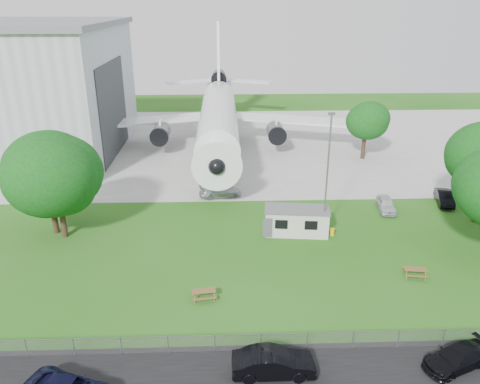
{
  "coord_description": "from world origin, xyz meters",
  "views": [
    {
      "loc": [
        -1.23,
        -33.7,
        21.19
      ],
      "look_at": [
        0.26,
        8.0,
        4.0
      ],
      "focal_mm": 35.0,
      "sensor_mm": 36.0,
      "label": 1
    }
  ],
  "objects_px": {
    "site_cabin": "(297,221)",
    "picnic_west": "(204,299)",
    "picnic_east": "(414,277)",
    "airliner": "(218,114)",
    "car_centre_sedan": "(274,363)"
  },
  "relations": [
    {
      "from": "picnic_east",
      "to": "car_centre_sedan",
      "type": "height_order",
      "value": "car_centre_sedan"
    },
    {
      "from": "airliner",
      "to": "picnic_east",
      "type": "relative_size",
      "value": 26.52
    },
    {
      "from": "site_cabin",
      "to": "car_centre_sedan",
      "type": "relative_size",
      "value": 1.36
    },
    {
      "from": "site_cabin",
      "to": "car_centre_sedan",
      "type": "height_order",
      "value": "site_cabin"
    },
    {
      "from": "picnic_west",
      "to": "picnic_east",
      "type": "height_order",
      "value": "same"
    },
    {
      "from": "site_cabin",
      "to": "picnic_west",
      "type": "xyz_separation_m",
      "value": [
        -8.65,
        -10.64,
        -1.31
      ]
    },
    {
      "from": "picnic_west",
      "to": "car_centre_sedan",
      "type": "bearing_deg",
      "value": -68.08
    },
    {
      "from": "picnic_west",
      "to": "picnic_east",
      "type": "bearing_deg",
      "value": 0.55
    },
    {
      "from": "airliner",
      "to": "picnic_west",
      "type": "xyz_separation_m",
      "value": [
        -0.91,
        -39.53,
        -5.27
      ]
    },
    {
      "from": "site_cabin",
      "to": "car_centre_sedan",
      "type": "distance_m",
      "value": 19.05
    },
    {
      "from": "picnic_west",
      "to": "car_centre_sedan",
      "type": "height_order",
      "value": "car_centre_sedan"
    },
    {
      "from": "airliner",
      "to": "car_centre_sedan",
      "type": "xyz_separation_m",
      "value": [
        3.59,
        -47.47,
        -4.43
      ]
    },
    {
      "from": "picnic_east",
      "to": "airliner",
      "type": "bearing_deg",
      "value": 122.46
    },
    {
      "from": "airliner",
      "to": "car_centre_sedan",
      "type": "distance_m",
      "value": 47.81
    },
    {
      "from": "airliner",
      "to": "picnic_west",
      "type": "relative_size",
      "value": 26.52
    }
  ]
}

